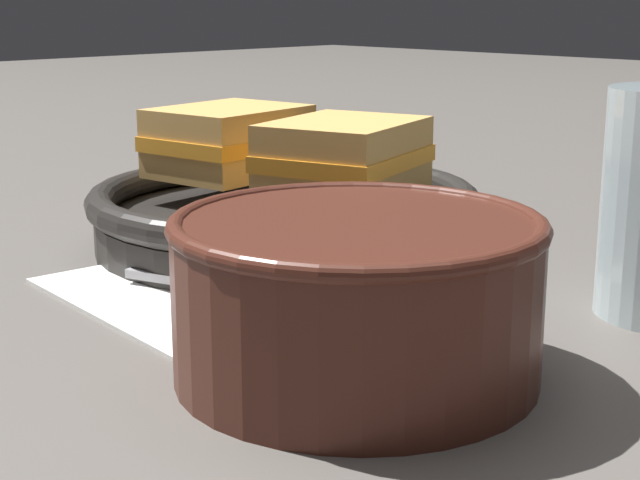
# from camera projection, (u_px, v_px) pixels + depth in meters

# --- Properties ---
(ground_plane) EXTENTS (4.00, 4.00, 0.00)m
(ground_plane) POSITION_uv_depth(u_px,v_px,m) (352.00, 323.00, 0.50)
(ground_plane) COLOR #56514C
(napkin) EXTENTS (0.22, 0.19, 0.00)m
(napkin) POSITION_uv_depth(u_px,v_px,m) (247.00, 291.00, 0.54)
(napkin) COLOR white
(napkin) RESTS_ON ground_plane
(soup_bowl) EXTENTS (0.16, 0.16, 0.07)m
(soup_bowl) POSITION_uv_depth(u_px,v_px,m) (357.00, 286.00, 0.42)
(soup_bowl) COLOR #4C2319
(soup_bowl) RESTS_ON ground_plane
(spoon) EXTENTS (0.16, 0.07, 0.01)m
(spoon) POSITION_uv_depth(u_px,v_px,m) (311.00, 299.00, 0.51)
(spoon) COLOR #B7B7BC
(spoon) RESTS_ON napkin
(skillet) EXTENTS (0.33, 0.26, 0.04)m
(skillet) POSITION_uv_depth(u_px,v_px,m) (283.00, 214.00, 0.64)
(skillet) COLOR black
(skillet) RESTS_ON ground_plane
(sandwich_near_left) EXTENTS (0.09, 0.11, 0.05)m
(sandwich_near_left) POSITION_uv_depth(u_px,v_px,m) (229.00, 141.00, 0.67)
(sandwich_near_left) COLOR tan
(sandwich_near_left) RESTS_ON skillet
(sandwich_near_right) EXTENTS (0.10, 0.12, 0.05)m
(sandwich_near_right) POSITION_uv_depth(u_px,v_px,m) (344.00, 158.00, 0.60)
(sandwich_near_right) COLOR tan
(sandwich_near_right) RESTS_ON skillet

